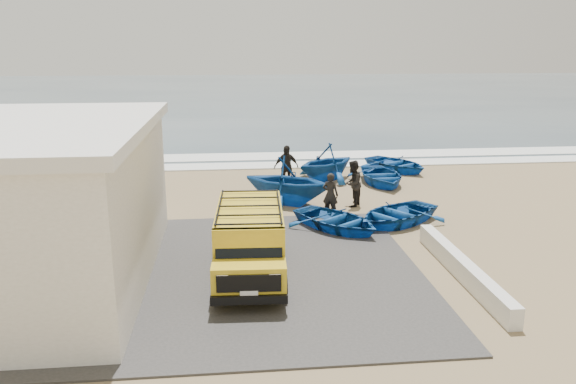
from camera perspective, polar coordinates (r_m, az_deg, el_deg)
name	(u,v)px	position (r m, az deg, el deg)	size (l,w,h in m)	color
ground	(272,246)	(17.86, -1.66, -5.53)	(160.00, 160.00, 0.00)	#8F7853
slab	(206,273)	(15.97, -8.36, -8.14)	(12.00, 10.00, 0.05)	#3F3D3A
ocean	(239,94)	(72.97, -5.05, 9.94)	(180.00, 88.00, 0.01)	#385166
surf_line	(254,166)	(29.38, -3.44, 2.68)	(180.00, 1.60, 0.06)	white
surf_wash	(252,157)	(31.83, -3.64, 3.61)	(180.00, 2.20, 0.04)	white
parapet	(462,268)	(16.18, 17.29, -7.42)	(0.35, 6.00, 0.55)	silver
van	(250,239)	(15.36, -3.91, -4.82)	(2.04, 4.68, 1.97)	yellow
boat_near_left	(337,220)	(19.33, 4.96, -2.87)	(2.45, 3.42, 0.71)	#134D99
boat_near_right	(396,214)	(20.28, 10.91, -2.19)	(2.54, 3.55, 0.74)	#134D99
boat_mid_left	(287,180)	(22.24, -0.05, 1.18)	(3.15, 3.65, 1.93)	#134D99
boat_mid_right	(381,176)	(25.92, 9.44, 1.63)	(2.60, 3.64, 0.75)	#134D99
boat_far_left	(326,162)	(26.25, 3.89, 3.06)	(2.84, 3.29, 1.73)	#134D99
boat_far_right	(396,164)	(28.71, 10.91, 2.84)	(2.55, 3.57, 0.74)	#134D99
fisherman_front	(330,195)	(20.74, 4.33, -0.27)	(0.60, 0.39, 1.64)	black
fisherman_middle	(353,184)	(22.08, 6.58, 0.86)	(0.89, 0.69, 1.83)	black
fisherman_back	(286,167)	(24.63, -0.18, 2.55)	(1.13, 0.47, 1.94)	black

